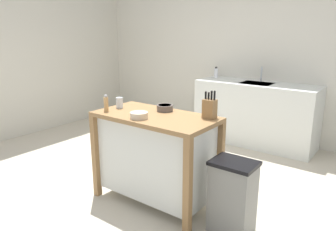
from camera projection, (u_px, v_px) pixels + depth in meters
The scene contains 13 objects.
ground_plane at pixel (147, 188), 3.47m from camera, with size 6.63×6.63×0.00m, color #BCB29E.
wall_back at pixel (247, 53), 4.99m from camera, with size 5.63×0.10×2.60m, color beige.
wall_left at pixel (54, 51), 5.46m from camera, with size 0.10×3.01×2.60m, color beige.
kitchen_island at pixel (156, 154), 3.10m from camera, with size 1.16×0.60×0.89m.
knife_block at pixel (210, 108), 2.86m from camera, with size 0.11×0.09×0.25m.
bowl_stoneware_deep at pixel (139, 115), 2.87m from camera, with size 0.16×0.16×0.06m.
bowl_ceramic_wide at pixel (165, 108), 3.13m from camera, with size 0.16×0.16×0.06m.
drinking_cup at pixel (119, 103), 3.25m from camera, with size 0.07×0.07×0.11m.
pepper_grinder at pixel (106, 103), 3.10m from camera, with size 0.04×0.04×0.17m.
trash_bin at pixel (232, 197), 2.66m from camera, with size 0.36×0.28×0.63m.
sink_counter at pixel (255, 113), 4.74m from camera, with size 1.73×0.60×0.91m.
sink_faucet at pixel (261, 74), 4.71m from camera, with size 0.02×0.02×0.22m.
bottle_dish_soap at pixel (216, 73), 5.11m from camera, with size 0.06×0.06×0.17m.
Camera 1 is at (2.07, -2.39, 1.65)m, focal length 34.47 mm.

